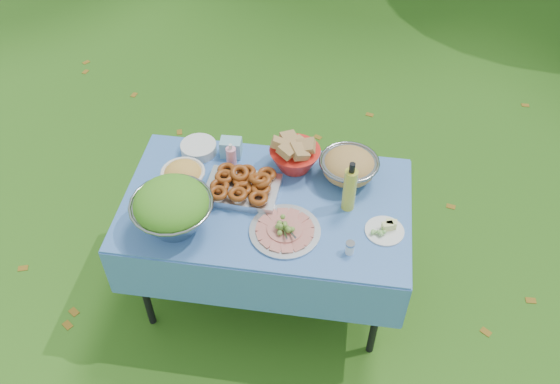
# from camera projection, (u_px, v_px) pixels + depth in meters

# --- Properties ---
(ground) EXTENTS (80.00, 80.00, 0.00)m
(ground) POSITION_uv_depth(u_px,v_px,m) (268.00, 288.00, 3.56)
(ground) COLOR #133509
(ground) RESTS_ON ground
(picnic_table) EXTENTS (1.46, 0.86, 0.76)m
(picnic_table) POSITION_uv_depth(u_px,v_px,m) (267.00, 249.00, 3.29)
(picnic_table) COLOR #77C1E6
(picnic_table) RESTS_ON ground
(salad_bowl) EXTENTS (0.52, 0.52, 0.26)m
(salad_bowl) POSITION_uv_depth(u_px,v_px,m) (172.00, 208.00, 2.81)
(salad_bowl) COLOR gray
(salad_bowl) RESTS_ON picnic_table
(pasta_bowl_white) EXTENTS (0.27, 0.27, 0.12)m
(pasta_bowl_white) POSITION_uv_depth(u_px,v_px,m) (183.00, 175.00, 3.07)
(pasta_bowl_white) COLOR silver
(pasta_bowl_white) RESTS_ON picnic_table
(plate_stack) EXTENTS (0.26, 0.26, 0.06)m
(plate_stack) POSITION_uv_depth(u_px,v_px,m) (199.00, 148.00, 3.26)
(plate_stack) COLOR silver
(plate_stack) RESTS_ON picnic_table
(wipes_box) EXTENTS (0.12, 0.09, 0.10)m
(wipes_box) POSITION_uv_depth(u_px,v_px,m) (231.00, 148.00, 3.23)
(wipes_box) COLOR #7AB6C7
(wipes_box) RESTS_ON picnic_table
(sanitizer_bottle) EXTENTS (0.07, 0.07, 0.15)m
(sanitizer_bottle) POSITION_uv_depth(u_px,v_px,m) (231.00, 156.00, 3.14)
(sanitizer_bottle) COLOR pink
(sanitizer_bottle) RESTS_ON picnic_table
(bread_bowl) EXTENTS (0.28, 0.28, 0.18)m
(bread_bowl) POSITION_uv_depth(u_px,v_px,m) (295.00, 154.00, 3.13)
(bread_bowl) COLOR red
(bread_bowl) RESTS_ON picnic_table
(pasta_bowl_steel) EXTENTS (0.38, 0.38, 0.16)m
(pasta_bowl_steel) POSITION_uv_depth(u_px,v_px,m) (349.00, 166.00, 3.08)
(pasta_bowl_steel) COLOR gray
(pasta_bowl_steel) RESTS_ON picnic_table
(fried_tray) EXTENTS (0.38, 0.28, 0.09)m
(fried_tray) POSITION_uv_depth(u_px,v_px,m) (242.00, 187.00, 3.03)
(fried_tray) COLOR silver
(fried_tray) RESTS_ON picnic_table
(charcuterie_platter) EXTENTS (0.44, 0.44, 0.08)m
(charcuterie_platter) POSITION_uv_depth(u_px,v_px,m) (285.00, 226.00, 2.85)
(charcuterie_platter) COLOR #B6B9BD
(charcuterie_platter) RESTS_ON picnic_table
(oil_bottle) EXTENTS (0.08, 0.08, 0.30)m
(oil_bottle) POSITION_uv_depth(u_px,v_px,m) (350.00, 186.00, 2.88)
(oil_bottle) COLOR gold
(oil_bottle) RESTS_ON picnic_table
(cheese_plate) EXTENTS (0.22, 0.22, 0.05)m
(cheese_plate) POSITION_uv_depth(u_px,v_px,m) (385.00, 228.00, 2.86)
(cheese_plate) COLOR silver
(cheese_plate) RESTS_ON picnic_table
(shaker) EXTENTS (0.05, 0.05, 0.07)m
(shaker) POSITION_uv_depth(u_px,v_px,m) (350.00, 248.00, 2.76)
(shaker) COLOR silver
(shaker) RESTS_ON picnic_table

